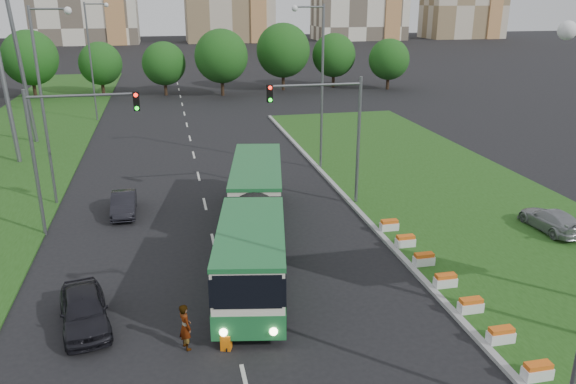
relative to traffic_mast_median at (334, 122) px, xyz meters
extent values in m
plane|color=black|center=(-4.78, -10.00, -5.35)|extent=(360.00, 360.00, 0.00)
cube|color=#204814|center=(8.22, -2.00, -5.27)|extent=(14.00, 60.00, 0.15)
cube|color=#9C9C9C|center=(1.27, -2.00, -5.26)|extent=(0.30, 60.00, 0.18)
cube|color=#204814|center=(-22.78, 15.00, -5.30)|extent=(12.00, 110.00, 0.10)
cylinder|color=slate|center=(1.62, 0.00, -1.35)|extent=(0.20, 0.20, 8.00)
cylinder|color=slate|center=(-1.13, 0.00, 2.25)|extent=(5.50, 0.14, 0.14)
cube|color=black|center=(-3.88, 0.00, 1.85)|extent=(0.32, 0.32, 1.00)
cylinder|color=slate|center=(-16.78, -1.00, -1.35)|extent=(0.20, 0.20, 8.00)
cylinder|color=slate|center=(-14.03, -1.00, 2.25)|extent=(5.50, 0.14, 0.14)
cube|color=black|center=(-11.28, -1.00, 1.85)|extent=(0.32, 0.32, 1.00)
cube|color=silver|center=(-5.86, -10.53, -3.46)|extent=(2.70, 7.45, 2.92)
cube|color=silver|center=(-5.86, -0.97, -3.46)|extent=(2.70, 9.07, 2.92)
cylinder|color=black|center=(-5.86, -6.15, -3.51)|extent=(2.70, 1.35, 2.70)
cube|color=#1D6833|center=(-5.86, -10.53, -4.43)|extent=(2.79, 7.50, 1.03)
cube|color=#1D6833|center=(-5.86, -0.97, -4.43)|extent=(2.79, 9.12, 1.03)
cube|color=black|center=(-5.86, -10.53, -2.97)|extent=(2.79, 7.50, 1.13)
cube|color=black|center=(-5.86, -0.97, -2.97)|extent=(2.79, 9.12, 1.13)
imported|color=black|center=(-13.50, -11.10, -4.60)|extent=(2.58, 4.67, 1.50)
imported|color=black|center=(-12.66, 1.30, -4.69)|extent=(1.42, 4.00, 1.31)
imported|color=gray|center=(10.67, -6.72, -4.59)|extent=(1.87, 4.27, 1.22)
imported|color=gray|center=(-9.64, -13.45, -4.43)|extent=(0.66, 0.79, 1.84)
cube|color=orange|center=(-8.19, -13.85, -5.03)|extent=(0.37, 0.32, 0.64)
cylinder|color=black|center=(-8.19, -14.01, -5.28)|extent=(0.04, 0.15, 0.15)
camera|label=1|loc=(-9.77, -31.77, 7.07)|focal=35.00mm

